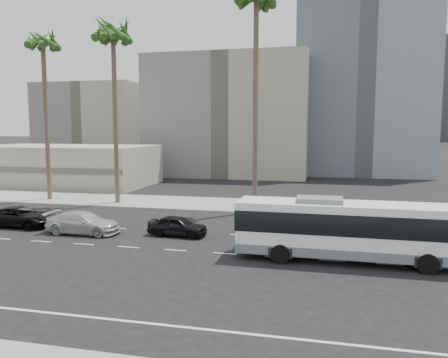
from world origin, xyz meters
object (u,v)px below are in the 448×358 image
(car_b, at_px, (83,223))
(palm_mid, at_px, (113,38))
(car_a, at_px, (178,226))
(palm_far, at_px, (43,45))
(city_bus, at_px, (348,228))
(palm_near, at_px, (256,1))
(car_c, at_px, (21,217))

(car_b, bearing_deg, palm_mid, 15.29)
(car_a, height_order, palm_far, palm_far)
(city_bus, xyz_separation_m, palm_near, (-7.10, 12.81, 15.73))
(car_c, bearing_deg, car_b, -99.16)
(palm_far, bearing_deg, car_b, -47.73)
(car_b, relative_size, car_c, 0.98)
(car_a, bearing_deg, palm_mid, 46.26)
(palm_near, distance_m, palm_far, 21.27)
(car_b, bearing_deg, car_a, -83.00)
(city_bus, relative_size, palm_near, 0.62)
(city_bus, height_order, car_b, city_bus)
(palm_near, bearing_deg, city_bus, -60.99)
(car_a, bearing_deg, car_c, 93.45)
(car_b, height_order, car_c, car_b)
(palm_far, bearing_deg, car_a, -32.60)
(car_b, height_order, palm_near, palm_near)
(palm_near, relative_size, palm_far, 1.16)
(car_b, distance_m, palm_mid, 18.87)
(car_b, xyz_separation_m, palm_far, (-10.84, 11.93, 14.42))
(car_a, bearing_deg, city_bus, -102.97)
(car_c, height_order, palm_near, palm_near)
(car_a, distance_m, car_b, 6.57)
(car_c, xyz_separation_m, palm_far, (-5.19, 11.01, 14.44))
(car_c, bearing_deg, city_bus, -98.27)
(city_bus, bearing_deg, car_b, 172.72)
(car_c, bearing_deg, palm_near, -59.23)
(car_a, xyz_separation_m, palm_far, (-17.36, 11.10, 14.49))
(car_a, relative_size, car_b, 0.78)
(city_bus, bearing_deg, car_a, 163.91)
(car_b, bearing_deg, city_bus, -98.29)
(palm_mid, distance_m, palm_far, 7.68)
(palm_mid, bearing_deg, palm_far, 176.51)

